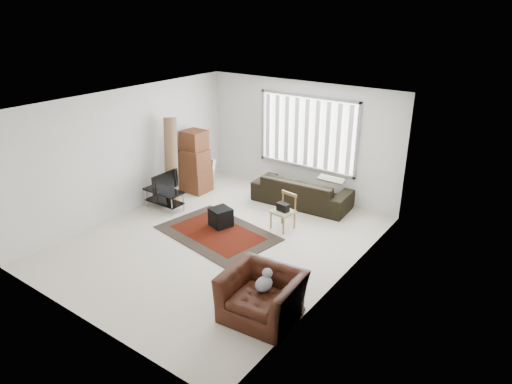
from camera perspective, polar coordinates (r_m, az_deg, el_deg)
room at (r=8.64m, az=-2.57°, el=5.45°), size 6.00×6.02×2.71m
persian_rug at (r=9.25m, az=-4.85°, el=-5.14°), size 2.52×1.89×0.02m
tv_stand at (r=10.35m, az=-11.42°, el=-0.42°), size 0.92×0.42×0.46m
tv at (r=10.23m, az=-11.57°, el=1.34°), size 0.10×0.75×0.43m
subwoofer at (r=9.44m, az=-4.42°, el=-3.16°), size 0.49×0.49×0.39m
moving_boxes at (r=11.12m, az=-7.58°, el=3.53°), size 0.62×0.57×1.51m
white_flatpack at (r=11.53m, az=-6.37°, el=2.52°), size 0.61×0.32×0.74m
rolled_rug at (r=10.48m, az=-10.54°, el=3.78°), size 0.57×0.67×1.98m
sofa at (r=10.42m, az=5.77°, el=0.66°), size 2.30×1.12×0.86m
side_chair at (r=9.27m, az=3.47°, el=-2.21°), size 0.46×0.46×0.75m
armchair at (r=6.78m, az=0.77°, el=-12.47°), size 1.20×1.07×0.82m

